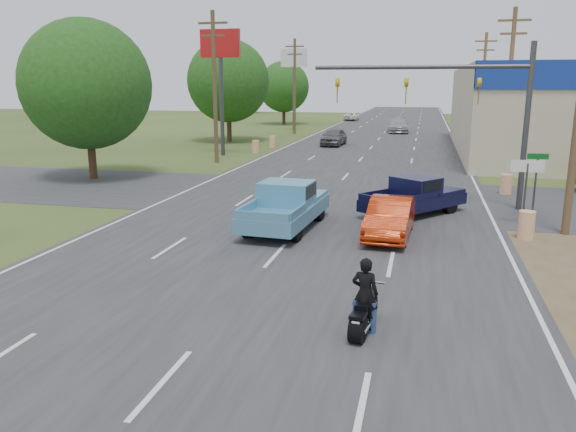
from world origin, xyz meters
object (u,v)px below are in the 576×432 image
(navy_pickup, at_px, (416,196))
(distant_car_white, at_px, (351,117))
(distant_car_silver, at_px, (398,125))
(blue_pickup, at_px, (287,205))
(distant_car_grey, at_px, (334,137))
(red_convertible, at_px, (390,218))
(rider, at_px, (365,298))
(motorcycle, at_px, (364,315))

(navy_pickup, distance_m, distant_car_white, 62.33)
(distant_car_silver, bearing_deg, blue_pickup, -97.37)
(blue_pickup, height_order, distant_car_grey, blue_pickup)
(blue_pickup, distance_m, navy_pickup, 5.75)
(red_convertible, bearing_deg, distant_car_white, 101.51)
(distant_car_grey, height_order, distant_car_white, distant_car_grey)
(distant_car_grey, distance_m, distant_car_white, 35.60)
(red_convertible, height_order, distant_car_silver, distant_car_silver)
(red_convertible, relative_size, rider, 2.59)
(blue_pickup, relative_size, distant_car_grey, 1.24)
(navy_pickup, xyz_separation_m, distant_car_grey, (-7.55, 25.96, -0.05))
(motorcycle, distance_m, distant_car_grey, 38.48)
(rider, distance_m, distant_car_white, 73.97)
(rider, distance_m, navy_pickup, 11.92)
(red_convertible, relative_size, navy_pickup, 0.85)
(distant_car_silver, bearing_deg, navy_pickup, -91.13)
(distant_car_silver, bearing_deg, distant_car_white, 106.31)
(distant_car_grey, bearing_deg, rider, -76.70)
(motorcycle, relative_size, navy_pickup, 0.39)
(distant_car_grey, bearing_deg, motorcycle, -76.71)
(red_convertible, height_order, distant_car_grey, distant_car_grey)
(rider, height_order, blue_pickup, blue_pickup)
(blue_pickup, relative_size, navy_pickup, 1.11)
(blue_pickup, height_order, distant_car_white, blue_pickup)
(blue_pickup, bearing_deg, distant_car_silver, 91.43)
(blue_pickup, xyz_separation_m, navy_pickup, (4.65, 3.38, -0.09))
(navy_pickup, bearing_deg, distant_car_white, 137.56)
(red_convertible, distance_m, rider, 8.14)
(rider, height_order, distant_car_white, rider)
(motorcycle, distance_m, distant_car_silver, 53.28)
(distant_car_silver, relative_size, distant_car_white, 1.29)
(rider, height_order, distant_car_grey, rider)
(motorcycle, height_order, distant_car_grey, distant_car_grey)
(red_convertible, distance_m, distant_car_silver, 45.11)
(red_convertible, height_order, distant_car_white, red_convertible)
(red_convertible, distance_m, distant_car_grey, 30.47)
(distant_car_grey, bearing_deg, navy_pickup, -70.54)
(rider, bearing_deg, blue_pickup, -57.81)
(rider, xyz_separation_m, distant_car_grey, (-6.71, 37.86, -0.05))
(rider, distance_m, distant_car_silver, 53.24)
(navy_pickup, bearing_deg, motorcycle, -56.21)
(red_convertible, bearing_deg, distant_car_silver, 95.46)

